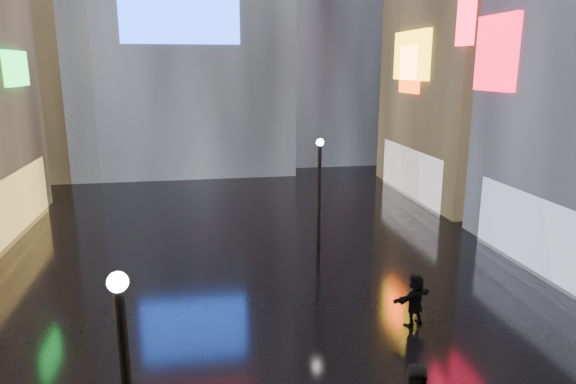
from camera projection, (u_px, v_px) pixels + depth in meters
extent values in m
plane|color=black|center=(255.00, 263.00, 21.51)|extent=(140.00, 140.00, 0.00)
cube|color=#FFC659|center=(15.00, 204.00, 25.02)|extent=(0.20, 10.00, 3.00)
cube|color=#17D737|center=(16.00, 69.00, 25.27)|extent=(0.25, 3.00, 1.71)
cube|color=white|center=(544.00, 237.00, 20.15)|extent=(0.20, 9.00, 3.00)
cube|color=red|center=(496.00, 53.00, 22.37)|extent=(0.25, 2.99, 3.26)
cube|color=white|center=(411.00, 172.00, 32.59)|extent=(0.20, 9.00, 3.00)
cube|color=yellow|center=(411.00, 56.00, 31.15)|extent=(0.25, 4.92, 2.91)
cube|color=#EF400B|center=(410.00, 69.00, 31.45)|extent=(0.25, 2.63, 2.87)
cube|color=#194CFF|center=(179.00, 5.00, 34.31)|extent=(8.00, 0.20, 5.00)
sphere|color=white|center=(118.00, 282.00, 7.25)|extent=(0.30, 0.30, 0.30)
cylinder|color=black|center=(319.00, 203.00, 21.23)|extent=(0.16, 0.16, 5.00)
sphere|color=white|center=(320.00, 142.00, 20.62)|extent=(0.30, 0.30, 0.30)
imported|color=black|center=(415.00, 300.00, 16.17)|extent=(1.66, 1.12, 1.71)
imported|color=black|center=(419.00, 347.00, 10.72)|extent=(1.32, 1.33, 0.88)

